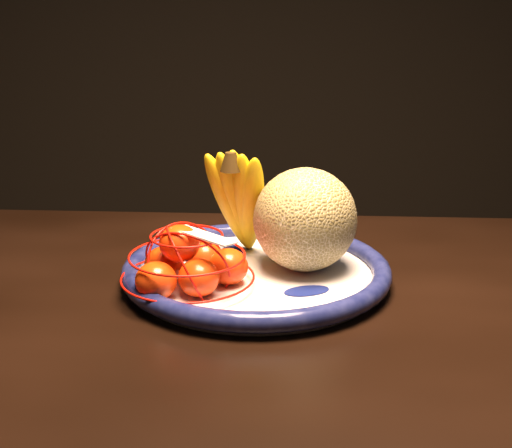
{
  "coord_description": "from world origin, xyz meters",
  "views": [
    {
      "loc": [
        -0.15,
        -0.6,
        1.02
      ],
      "look_at": [
        -0.11,
        0.21,
        0.77
      ],
      "focal_mm": 50.0,
      "sensor_mm": 36.0,
      "label": 1
    }
  ],
  "objects_px": {
    "dining_table": "(429,400)",
    "fruit_bowl": "(256,272)",
    "mandarin_bag": "(188,265)",
    "cantaloupe": "(305,220)",
    "banana_bunch": "(240,197)"
  },
  "relations": [
    {
      "from": "fruit_bowl",
      "to": "cantaloupe",
      "type": "distance_m",
      "value": 0.09
    },
    {
      "from": "cantaloupe",
      "to": "fruit_bowl",
      "type": "bearing_deg",
      "value": -169.98
    },
    {
      "from": "cantaloupe",
      "to": "dining_table",
      "type": "bearing_deg",
      "value": -54.66
    },
    {
      "from": "dining_table",
      "to": "mandarin_bag",
      "type": "distance_m",
      "value": 0.3
    },
    {
      "from": "dining_table",
      "to": "mandarin_bag",
      "type": "relative_size",
      "value": 7.67
    },
    {
      "from": "dining_table",
      "to": "fruit_bowl",
      "type": "xyz_separation_m",
      "value": [
        -0.17,
        0.15,
        0.09
      ]
    },
    {
      "from": "fruit_bowl",
      "to": "banana_bunch",
      "type": "height_order",
      "value": "banana_bunch"
    },
    {
      "from": "dining_table",
      "to": "mandarin_bag",
      "type": "height_order",
      "value": "mandarin_bag"
    },
    {
      "from": "fruit_bowl",
      "to": "banana_bunch",
      "type": "xyz_separation_m",
      "value": [
        -0.02,
        0.06,
        0.08
      ]
    },
    {
      "from": "fruit_bowl",
      "to": "banana_bunch",
      "type": "distance_m",
      "value": 0.1
    },
    {
      "from": "fruit_bowl",
      "to": "dining_table",
      "type": "bearing_deg",
      "value": -41.18
    },
    {
      "from": "cantaloupe",
      "to": "banana_bunch",
      "type": "height_order",
      "value": "banana_bunch"
    },
    {
      "from": "dining_table",
      "to": "cantaloupe",
      "type": "height_order",
      "value": "cantaloupe"
    },
    {
      "from": "fruit_bowl",
      "to": "mandarin_bag",
      "type": "distance_m",
      "value": 0.09
    },
    {
      "from": "cantaloupe",
      "to": "mandarin_bag",
      "type": "bearing_deg",
      "value": -159.3
    }
  ]
}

